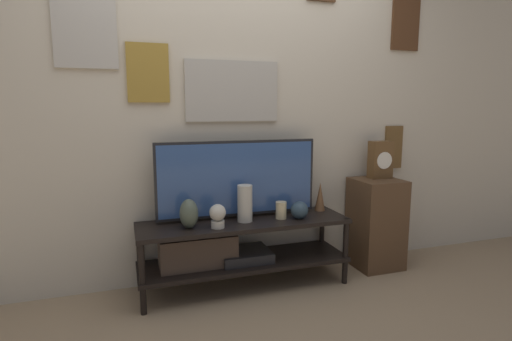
{
  "coord_description": "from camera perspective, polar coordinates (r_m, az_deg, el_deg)",
  "views": [
    {
      "loc": [
        -0.79,
        -2.37,
        1.28
      ],
      "look_at": [
        0.09,
        0.25,
        0.85
      ],
      "focal_mm": 28.0,
      "sensor_mm": 36.0,
      "label": 1
    }
  ],
  "objects": [
    {
      "name": "vase_round_glass",
      "position": [
        2.91,
        6.23,
        -5.62
      ],
      "size": [
        0.13,
        0.13,
        0.13
      ],
      "color": "#2D4251",
      "rests_on": "media_console"
    },
    {
      "name": "television",
      "position": [
        2.87,
        -2.61,
        -1.14
      ],
      "size": [
        1.17,
        0.05,
        0.56
      ],
      "color": "black",
      "rests_on": "media_console"
    },
    {
      "name": "wall_back",
      "position": [
        3.0,
        -3.21,
        10.3
      ],
      "size": [
        6.4,
        0.08,
        2.7
      ],
      "color": "beige",
      "rests_on": "ground_plane"
    },
    {
      "name": "vase_urn_stoneware",
      "position": [
        2.7,
        -9.56,
        -6.1
      ],
      "size": [
        0.12,
        0.15,
        0.2
      ],
      "color": "#4C5647",
      "rests_on": "media_console"
    },
    {
      "name": "side_table",
      "position": [
        3.4,
        16.74,
        -7.21
      ],
      "size": [
        0.36,
        0.36,
        0.72
      ],
      "color": "#513823",
      "rests_on": "ground_plane"
    },
    {
      "name": "decorative_bust",
      "position": [
        2.68,
        -5.5,
        -6.37
      ],
      "size": [
        0.11,
        0.11,
        0.16
      ],
      "color": "beige",
      "rests_on": "media_console"
    },
    {
      "name": "vase_slim_bronze",
      "position": [
        3.15,
        9.13,
        -3.68
      ],
      "size": [
        0.08,
        0.08,
        0.22
      ],
      "color": "brown",
      "rests_on": "media_console"
    },
    {
      "name": "mantel_clock",
      "position": [
        3.38,
        17.35,
        1.48
      ],
      "size": [
        0.18,
        0.11,
        0.3
      ],
      "color": "brown",
      "rests_on": "side_table"
    },
    {
      "name": "vase_tall_ceramic",
      "position": [
        2.81,
        -1.58,
        -4.72
      ],
      "size": [
        0.11,
        0.11,
        0.26
      ],
      "color": "beige",
      "rests_on": "media_console"
    },
    {
      "name": "candle_jar",
      "position": [
        2.9,
        3.6,
        -5.68
      ],
      "size": [
        0.08,
        0.08,
        0.12
      ],
      "color": "beige",
      "rests_on": "media_console"
    },
    {
      "name": "media_console",
      "position": [
        2.88,
        -3.98,
        -10.82
      ],
      "size": [
        1.5,
        0.43,
        0.49
      ],
      "color": "black",
      "rests_on": "ground_plane"
    },
    {
      "name": "ground_plane",
      "position": [
        2.81,
        -0.06,
        -18.25
      ],
      "size": [
        12.0,
        12.0,
        0.0
      ],
      "primitive_type": "plane",
      "color": "#997F60"
    }
  ]
}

